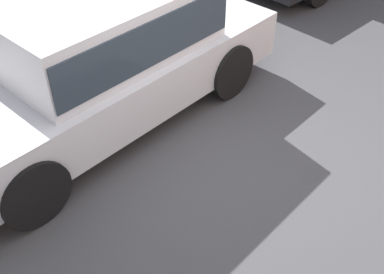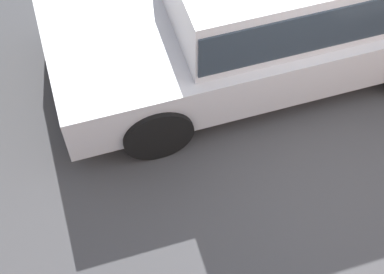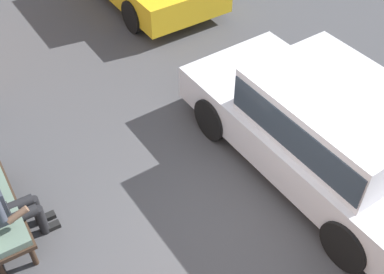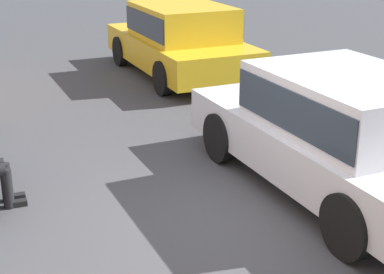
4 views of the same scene
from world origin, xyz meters
TOP-DOWN VIEW (x-y plane):
  - ground_plane at (0.00, 0.00)m, footprint 60.00×60.00m
  - parked_car_mid at (0.27, -1.47)m, footprint 4.52×2.16m

SIDE VIEW (x-z plane):
  - ground_plane at x=0.00m, z-range 0.00..0.00m
  - parked_car_mid at x=0.27m, z-range 0.07..1.57m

